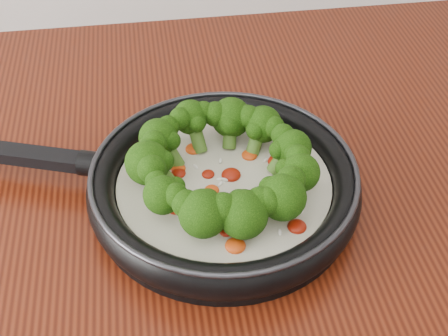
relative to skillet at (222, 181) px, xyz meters
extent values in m
cylinder|color=black|center=(0.00, 0.00, -0.03)|extent=(0.36, 0.36, 0.01)
torus|color=black|center=(0.00, 0.00, -0.01)|extent=(0.37, 0.37, 0.03)
torus|color=#2D2D33|center=(0.00, 0.00, 0.01)|extent=(0.36, 0.36, 0.01)
cube|color=black|center=(-0.21, 0.07, 0.00)|extent=(0.17, 0.08, 0.01)
cylinder|color=black|center=(-0.14, 0.05, 0.00)|extent=(0.03, 0.04, 0.03)
cylinder|color=beige|center=(0.00, 0.00, -0.01)|extent=(0.29, 0.29, 0.02)
ellipsoid|color=#951607|center=(0.07, 0.02, 0.00)|extent=(0.03, 0.03, 0.01)
ellipsoid|color=#951607|center=(0.01, 0.09, 0.00)|extent=(0.02, 0.02, 0.01)
ellipsoid|color=#D6410D|center=(-0.01, -0.01, 0.00)|extent=(0.02, 0.02, 0.01)
ellipsoid|color=#951607|center=(-0.08, 0.03, 0.00)|extent=(0.02, 0.02, 0.01)
ellipsoid|color=#951607|center=(-0.05, 0.08, 0.00)|extent=(0.03, 0.03, 0.01)
ellipsoid|color=#D6410D|center=(-0.02, 0.06, 0.00)|extent=(0.03, 0.03, 0.01)
ellipsoid|color=#951607|center=(-0.05, -0.03, 0.00)|extent=(0.03, 0.03, 0.01)
ellipsoid|color=#951607|center=(-0.04, 0.02, 0.00)|extent=(0.02, 0.02, 0.01)
ellipsoid|color=#D6410D|center=(0.00, -0.09, 0.00)|extent=(0.03, 0.03, 0.01)
ellipsoid|color=#951607|center=(-0.08, 0.03, 0.00)|extent=(0.02, 0.02, 0.01)
ellipsoid|color=#951607|center=(-0.01, 0.01, 0.00)|extent=(0.02, 0.02, 0.01)
ellipsoid|color=#D6410D|center=(0.04, 0.04, 0.00)|extent=(0.02, 0.02, 0.01)
ellipsoid|color=#951607|center=(0.06, -0.08, 0.00)|extent=(0.03, 0.03, 0.01)
ellipsoid|color=#951607|center=(-0.01, -0.07, 0.00)|extent=(0.02, 0.02, 0.01)
ellipsoid|color=#D6410D|center=(-0.04, 0.03, 0.00)|extent=(0.02, 0.02, 0.01)
ellipsoid|color=#951607|center=(0.01, 0.01, 0.00)|extent=(0.02, 0.02, 0.01)
ellipsoid|color=white|center=(-0.01, -0.06, 0.00)|extent=(0.00, 0.01, 0.00)
ellipsoid|color=white|center=(0.00, 0.00, 0.00)|extent=(0.01, 0.00, 0.00)
ellipsoid|color=white|center=(0.07, -0.01, 0.00)|extent=(0.01, 0.01, 0.00)
ellipsoid|color=white|center=(0.01, -0.06, 0.00)|extent=(0.01, 0.01, 0.00)
ellipsoid|color=white|center=(-0.06, -0.01, 0.00)|extent=(0.01, 0.01, 0.00)
ellipsoid|color=white|center=(0.00, 0.00, 0.00)|extent=(0.01, 0.01, 0.00)
ellipsoid|color=white|center=(0.00, -0.09, 0.00)|extent=(0.01, 0.01, 0.00)
ellipsoid|color=white|center=(0.07, -0.06, 0.00)|extent=(0.01, 0.01, 0.00)
ellipsoid|color=white|center=(0.09, 0.03, 0.00)|extent=(0.01, 0.01, 0.00)
ellipsoid|color=white|center=(-0.03, 0.03, 0.00)|extent=(0.01, 0.01, 0.00)
ellipsoid|color=white|center=(0.02, -0.05, 0.00)|extent=(0.01, 0.01, 0.00)
ellipsoid|color=white|center=(0.00, 0.03, 0.00)|extent=(0.01, 0.01, 0.00)
ellipsoid|color=white|center=(0.02, 0.01, 0.00)|extent=(0.01, 0.01, 0.00)
ellipsoid|color=white|center=(0.05, -0.08, 0.00)|extent=(0.00, 0.01, 0.00)
ellipsoid|color=white|center=(0.06, 0.06, 0.00)|extent=(0.01, 0.01, 0.00)
ellipsoid|color=white|center=(0.00, 0.00, 0.00)|extent=(0.01, 0.01, 0.00)
ellipsoid|color=white|center=(0.01, -0.05, 0.00)|extent=(0.01, 0.01, 0.00)
ellipsoid|color=white|center=(0.00, 0.00, 0.00)|extent=(0.01, 0.01, 0.00)
ellipsoid|color=white|center=(0.05, 0.03, 0.00)|extent=(0.01, 0.01, 0.00)
ellipsoid|color=white|center=(0.08, 0.04, 0.00)|extent=(0.01, 0.01, 0.00)
ellipsoid|color=white|center=(0.05, -0.01, 0.00)|extent=(0.01, 0.01, 0.00)
ellipsoid|color=white|center=(0.02, -0.06, 0.00)|extent=(0.01, 0.01, 0.00)
cylinder|color=#537C28|center=(0.06, -0.03, 0.01)|extent=(0.03, 0.03, 0.04)
sphere|color=black|center=(0.08, -0.03, 0.03)|extent=(0.05, 0.05, 0.04)
sphere|color=black|center=(0.08, -0.02, 0.04)|extent=(0.03, 0.03, 0.03)
sphere|color=black|center=(0.07, -0.04, 0.04)|extent=(0.03, 0.03, 0.02)
sphere|color=black|center=(0.06, -0.02, 0.03)|extent=(0.03, 0.03, 0.02)
cylinder|color=#537C28|center=(0.06, 0.01, 0.01)|extent=(0.03, 0.02, 0.03)
sphere|color=black|center=(0.08, 0.01, 0.02)|extent=(0.05, 0.05, 0.04)
sphere|color=black|center=(0.07, 0.03, 0.03)|extent=(0.03, 0.03, 0.03)
sphere|color=black|center=(0.08, 0.00, 0.03)|extent=(0.03, 0.03, 0.02)
sphere|color=black|center=(0.06, 0.01, 0.03)|extent=(0.03, 0.03, 0.02)
cylinder|color=#537C28|center=(0.05, 0.05, 0.01)|extent=(0.03, 0.03, 0.03)
sphere|color=black|center=(0.06, 0.06, 0.03)|extent=(0.05, 0.05, 0.04)
sphere|color=black|center=(0.04, 0.06, 0.03)|extent=(0.03, 0.03, 0.03)
sphere|color=black|center=(0.06, 0.04, 0.03)|extent=(0.03, 0.03, 0.02)
sphere|color=black|center=(0.04, 0.05, 0.03)|extent=(0.03, 0.03, 0.02)
cylinder|color=#537C28|center=(0.02, 0.06, 0.01)|extent=(0.02, 0.03, 0.03)
sphere|color=black|center=(0.02, 0.08, 0.03)|extent=(0.06, 0.06, 0.05)
sphere|color=black|center=(0.00, 0.07, 0.03)|extent=(0.04, 0.04, 0.03)
sphere|color=black|center=(0.04, 0.07, 0.03)|extent=(0.03, 0.03, 0.03)
sphere|color=black|center=(0.02, 0.06, 0.03)|extent=(0.03, 0.03, 0.02)
cylinder|color=#537C28|center=(-0.02, 0.06, 0.01)|extent=(0.02, 0.03, 0.04)
sphere|color=black|center=(-0.02, 0.08, 0.03)|extent=(0.05, 0.05, 0.04)
sphere|color=black|center=(-0.04, 0.07, 0.04)|extent=(0.03, 0.03, 0.02)
sphere|color=black|center=(-0.01, 0.08, 0.04)|extent=(0.03, 0.03, 0.02)
sphere|color=black|center=(-0.02, 0.06, 0.03)|extent=(0.03, 0.03, 0.02)
cylinder|color=#537C28|center=(-0.05, 0.04, 0.01)|extent=(0.03, 0.03, 0.04)
sphere|color=black|center=(-0.06, 0.05, 0.03)|extent=(0.05, 0.05, 0.04)
sphere|color=black|center=(-0.07, 0.03, 0.04)|extent=(0.03, 0.03, 0.03)
sphere|color=black|center=(-0.05, 0.06, 0.03)|extent=(0.03, 0.03, 0.02)
sphere|color=black|center=(-0.05, 0.04, 0.03)|extent=(0.03, 0.03, 0.02)
cylinder|color=#537C28|center=(-0.06, 0.01, 0.01)|extent=(0.03, 0.02, 0.03)
sphere|color=black|center=(-0.08, 0.01, 0.03)|extent=(0.06, 0.06, 0.05)
sphere|color=black|center=(-0.07, -0.01, 0.04)|extent=(0.04, 0.04, 0.03)
sphere|color=black|center=(-0.07, 0.03, 0.03)|extent=(0.03, 0.03, 0.03)
sphere|color=black|center=(-0.06, 0.01, 0.03)|extent=(0.03, 0.03, 0.02)
cylinder|color=#537C28|center=(-0.05, -0.03, 0.01)|extent=(0.03, 0.03, 0.03)
sphere|color=black|center=(-0.06, -0.04, 0.03)|extent=(0.05, 0.05, 0.04)
sphere|color=black|center=(-0.05, -0.05, 0.03)|extent=(0.03, 0.03, 0.02)
sphere|color=black|center=(-0.07, -0.03, 0.03)|extent=(0.03, 0.03, 0.02)
sphere|color=black|center=(-0.05, -0.03, 0.03)|extent=(0.02, 0.02, 0.02)
cylinder|color=#537C28|center=(-0.02, -0.06, 0.01)|extent=(0.03, 0.03, 0.03)
sphere|color=black|center=(-0.03, -0.07, 0.03)|extent=(0.06, 0.06, 0.05)
sphere|color=black|center=(-0.01, -0.07, 0.03)|extent=(0.04, 0.04, 0.03)
sphere|color=black|center=(-0.04, -0.06, 0.03)|extent=(0.04, 0.04, 0.03)
sphere|color=black|center=(-0.02, -0.06, 0.03)|extent=(0.03, 0.03, 0.02)
cylinder|color=#537C28|center=(0.01, -0.06, 0.01)|extent=(0.02, 0.03, 0.03)
sphere|color=black|center=(0.01, -0.08, 0.03)|extent=(0.06, 0.06, 0.05)
sphere|color=black|center=(0.03, -0.07, 0.03)|extent=(0.04, 0.04, 0.03)
sphere|color=black|center=(-0.01, -0.07, 0.03)|extent=(0.04, 0.04, 0.03)
sphere|color=black|center=(0.01, -0.06, 0.03)|extent=(0.03, 0.03, 0.02)
cylinder|color=#537C28|center=(0.04, -0.05, 0.01)|extent=(0.03, 0.03, 0.04)
sphere|color=black|center=(0.05, -0.06, 0.03)|extent=(0.06, 0.06, 0.05)
sphere|color=black|center=(0.06, -0.05, 0.04)|extent=(0.04, 0.04, 0.03)
sphere|color=black|center=(0.03, -0.07, 0.04)|extent=(0.03, 0.03, 0.03)
sphere|color=black|center=(0.04, -0.05, 0.03)|extent=(0.03, 0.03, 0.02)
camera|label=1|loc=(-0.07, -0.47, 0.44)|focal=48.82mm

